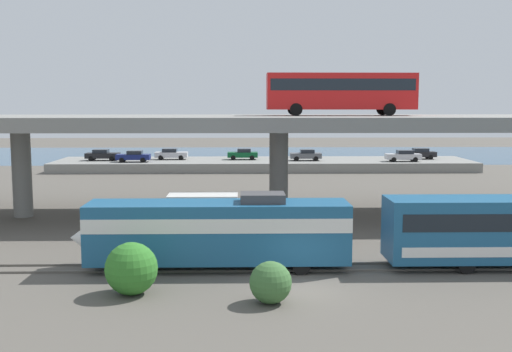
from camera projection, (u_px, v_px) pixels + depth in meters
ground_plane at (302, 290)px, 30.12m from camera, size 260.00×260.00×0.00m
rail_strip_near at (297, 271)px, 33.37m from camera, size 110.00×0.12×0.12m
rail_strip_far at (294, 264)px, 34.81m from camera, size 110.00×0.12×0.12m
train_locomotive at (205, 229)px, 33.73m from camera, size 15.12×3.04×4.18m
highway_overpass at (279, 126)px, 49.12m from camera, size 96.00×12.11×8.00m
transit_bus_on_overpass at (341, 90)px, 50.21m from camera, size 12.00×2.68×3.40m
service_truck_west at (216, 215)px, 41.05m from camera, size 6.80×2.46×3.04m
pier_parking_lot at (264, 164)px, 84.65m from camera, size 56.18×11.05×1.26m
parked_car_0 at (102, 155)px, 83.60m from camera, size 4.45×2.00×1.50m
parked_car_1 at (403, 156)px, 82.23m from camera, size 4.60×1.83×1.50m
parked_car_2 at (243, 154)px, 84.98m from camera, size 4.11×1.97×1.50m
parked_car_3 at (134, 156)px, 81.47m from camera, size 4.38×1.85×1.50m
parked_car_4 at (171, 154)px, 85.08m from camera, size 4.42×1.99×1.50m
parked_car_5 at (419, 153)px, 85.77m from camera, size 4.55×1.94×1.50m
parked_car_6 at (306, 155)px, 83.49m from camera, size 4.18×1.94×1.50m
harbor_water at (259, 155)px, 107.56m from camera, size 140.00×36.00×0.01m
shrub_left at (131, 269)px, 29.30m from camera, size 2.51×2.51×2.51m
shrub_right at (271, 283)px, 28.03m from camera, size 1.93×1.93×1.93m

